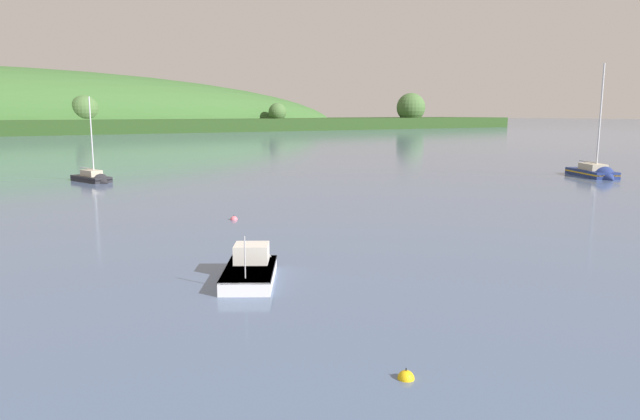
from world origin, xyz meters
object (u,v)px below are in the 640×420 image
at_px(sailboat_near_mooring, 94,180).
at_px(mooring_buoy_off_fishing_boat, 234,220).
at_px(fishing_boat_moored, 251,271).
at_px(sailboat_midwater_white, 596,175).
at_px(mooring_buoy_foreground, 406,379).

height_order(sailboat_near_mooring, mooring_buoy_off_fishing_boat, sailboat_near_mooring).
relative_size(fishing_boat_moored, mooring_buoy_off_fishing_boat, 9.04).
height_order(fishing_boat_moored, mooring_buoy_off_fishing_boat, fishing_boat_moored).
height_order(sailboat_midwater_white, mooring_buoy_foreground, sailboat_midwater_white).
xyz_separation_m(sailboat_midwater_white, fishing_boat_moored, (-55.15, -22.97, 0.07)).
bearing_deg(mooring_buoy_foreground, mooring_buoy_off_fishing_boat, 81.89).
bearing_deg(sailboat_near_mooring, mooring_buoy_foreground, -19.24).
height_order(sailboat_near_mooring, mooring_buoy_foreground, sailboat_near_mooring).
bearing_deg(sailboat_near_mooring, sailboat_midwater_white, 45.70).
distance_m(sailboat_midwater_white, mooring_buoy_foreground, 65.38).
bearing_deg(mooring_buoy_off_fishing_boat, fishing_boat_moored, -105.74).
bearing_deg(sailboat_midwater_white, mooring_buoy_off_fishing_boat, -58.80).
height_order(fishing_boat_moored, mooring_buoy_foreground, fishing_boat_moored).
xyz_separation_m(mooring_buoy_foreground, mooring_buoy_off_fishing_boat, (4.02, 28.23, -0.00)).
bearing_deg(sailboat_near_mooring, fishing_boat_moored, -18.95).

